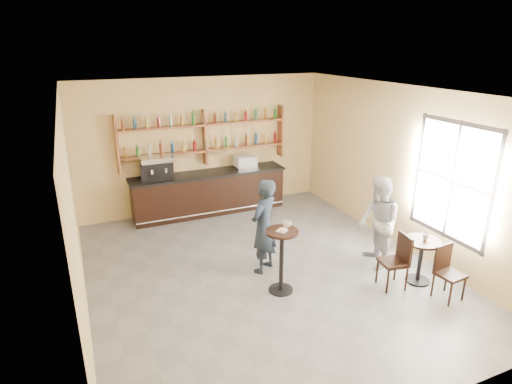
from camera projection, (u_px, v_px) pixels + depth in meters
name	position (u px, v px, depth m)	size (l,w,h in m)	color
floor	(263.00, 271.00, 7.79)	(7.00, 7.00, 0.00)	slate
ceiling	(265.00, 92.00, 6.72)	(7.00, 7.00, 0.00)	white
wall_back	(204.00, 145.00, 10.28)	(7.00, 7.00, 0.00)	#E5C382
wall_front	(411.00, 294.00, 4.23)	(7.00, 7.00, 0.00)	#E5C382
wall_left	(74.00, 216.00, 6.12)	(7.00, 7.00, 0.00)	#E5C382
wall_right	(403.00, 169.00, 8.38)	(7.00, 7.00, 0.00)	#E5C382
window_pane	(452.00, 181.00, 7.31)	(2.00, 2.00, 0.00)	white
window_frame	(452.00, 181.00, 7.31)	(0.04, 1.70, 2.10)	black
shelf_unit	(205.00, 138.00, 10.09)	(4.00, 0.26, 1.40)	brown
liquor_bottles	(205.00, 130.00, 10.04)	(3.68, 0.10, 1.00)	#8C5919
bar_counter	(209.00, 192.00, 10.34)	(3.73, 0.73, 1.01)	black
espresso_machine	(157.00, 168.00, 9.63)	(0.72, 0.46, 0.51)	black
pastry_case	(245.00, 162.00, 10.47)	(0.51, 0.41, 0.31)	silver
pedestal_table	(281.00, 261.00, 7.01)	(0.54, 0.54, 1.10)	black
napkin	(282.00, 231.00, 6.83)	(0.16, 0.16, 0.00)	white
donut	(283.00, 229.00, 6.82)	(0.11, 0.11, 0.04)	#D68C4E
cup_pedestal	(287.00, 224.00, 6.95)	(0.14, 0.14, 0.11)	white
man_main	(264.00, 226.00, 7.56)	(0.63, 0.42, 1.74)	black
cafe_table	(420.00, 261.00, 7.35)	(0.62, 0.62, 0.79)	black
cup_cafe	(426.00, 237.00, 7.22)	(0.11, 0.11, 0.10)	white
chair_west	(393.00, 262.00, 7.15)	(0.41, 0.41, 0.95)	black
chair_south	(450.00, 274.00, 6.83)	(0.39, 0.39, 0.90)	black
patron_second	(378.00, 223.00, 7.74)	(0.83, 0.65, 1.70)	#A9A9AE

